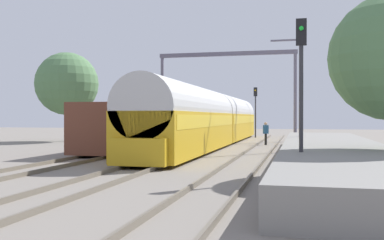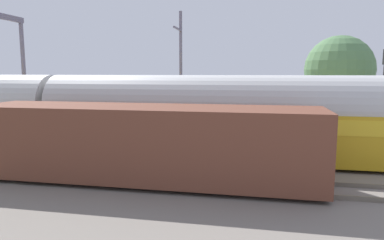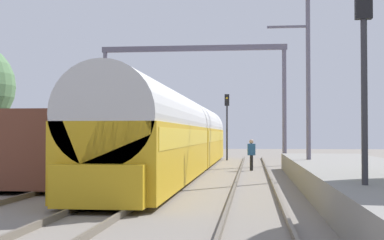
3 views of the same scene
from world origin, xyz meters
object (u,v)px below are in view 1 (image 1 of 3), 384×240
Objects in this scene: passenger_train at (214,119)px; railway_signal_far at (255,105)px; railway_signal_near at (301,77)px; person_crossing at (266,131)px; catenary_gantry at (226,77)px; freight_car at (135,127)px.

railway_signal_far reaches higher than passenger_train.
passenger_train is 18.60m from railway_signal_near.
catenary_gantry is (-3.81, 5.23, 4.58)m from person_crossing.
railway_signal_far is 0.42× the size of catenary_gantry.
railway_signal_far is at bearing 81.56° from passenger_train.
catenary_gantry is at bearing -105.81° from railway_signal_far.
passenger_train is 2.53× the size of freight_car.
passenger_train is 4.03m from person_crossing.
person_crossing is 0.34× the size of railway_signal_far.
passenger_train is at bearing 109.91° from railway_signal_near.
railway_signal_far reaches higher than person_crossing.
railway_signal_near is (6.32, -17.44, 1.50)m from passenger_train.
railway_signal_near is at bearing -81.75° from railway_signal_far.
railway_signal_near is (10.25, -11.31, 2.00)m from freight_car.
freight_car is 2.38× the size of railway_signal_near.
freight_car is at bearing -122.69° from passenger_train.
freight_car is 10.48m from person_crossing.
catenary_gantry is (-1.92, -6.77, 2.33)m from railway_signal_far.
railway_signal_near is (2.50, -18.36, 2.44)m from person_crossing.
passenger_train is at bearing 57.31° from freight_car.
freight_car is 2.54× the size of railway_signal_far.
freight_car is (-3.93, -6.13, -0.50)m from passenger_train.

